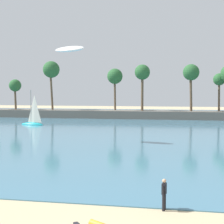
# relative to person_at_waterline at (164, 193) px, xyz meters

# --- Properties ---
(sea) EXTENTS (220.00, 100.96, 0.06)m
(sea) POSITION_rel_person_at_waterline_xyz_m (-2.55, 50.60, -0.86)
(sea) COLOR teal
(sea) RESTS_ON ground
(palm_headland) EXTENTS (114.17, 6.95, 13.10)m
(palm_headland) POSITION_rel_person_at_waterline_xyz_m (-0.01, 61.11, 2.95)
(palm_headland) COLOR #605B54
(palm_headland) RESTS_ON ground
(person_at_waterline) EXTENTS (0.26, 0.54, 1.67)m
(person_at_waterline) POSITION_rel_person_at_waterline_xyz_m (0.00, 0.00, 0.00)
(person_at_waterline) COLOR black
(person_at_waterline) RESTS_ON ground
(sailboat_near_shore) EXTENTS (4.87, 2.45, 6.77)m
(sailboat_near_shore) POSITION_rel_person_at_waterline_xyz_m (-25.45, 42.25, -0.22)
(sailboat_near_shore) COLOR teal
(sailboat_near_shore) RESTS_ON sea
(kite_aloft_high_over_bay) EXTENTS (4.40, 2.77, 1.10)m
(kite_aloft_high_over_bay) POSITION_rel_person_at_waterline_xyz_m (-12.17, 22.56, 10.27)
(kite_aloft_high_over_bay) COLOR white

